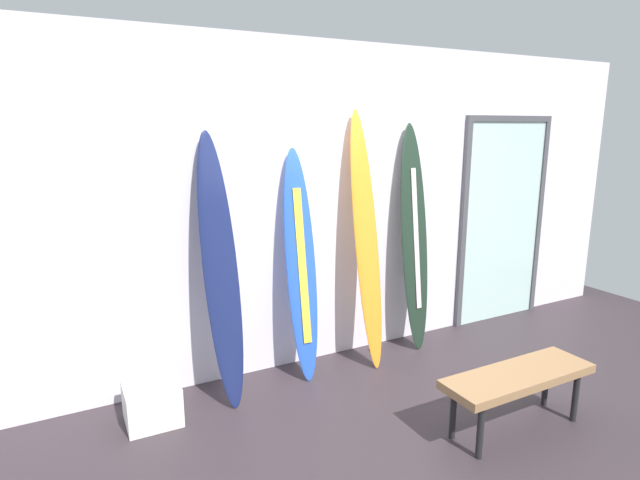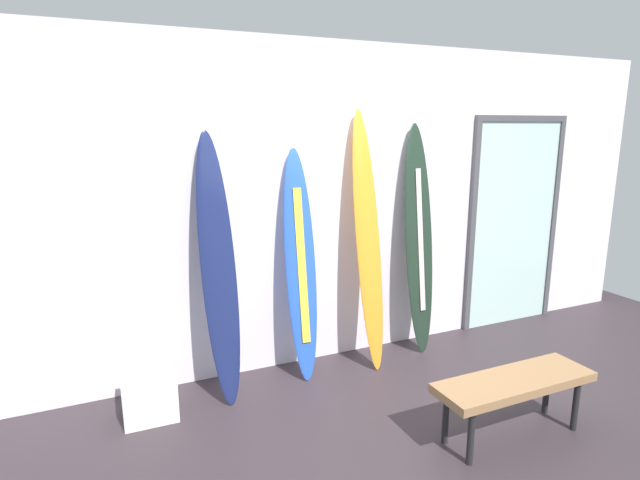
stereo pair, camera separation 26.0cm
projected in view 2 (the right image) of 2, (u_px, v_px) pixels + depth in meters
ground at (409, 419)px, 3.82m from camera, size 8.00×8.00×0.04m
wall_back at (334, 205)px, 4.66m from camera, size 7.20×0.20×2.80m
surfboard_navy at (219, 271)px, 3.94m from camera, size 0.29×0.51×2.07m
surfboard_cobalt at (301, 267)px, 4.29m from camera, size 0.28×0.39×1.93m
surfboard_sunset at (368, 243)px, 4.47m from camera, size 0.26×0.46×2.24m
surfboard_charcoal at (419, 240)px, 4.78m from camera, size 0.31×0.32×2.13m
display_block_left at (149, 397)px, 3.81m from camera, size 0.38×0.38×0.28m
glass_door at (514, 219)px, 5.44m from camera, size 1.18×0.06×2.20m
bench at (514, 385)px, 3.50m from camera, size 1.16×0.36×0.44m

